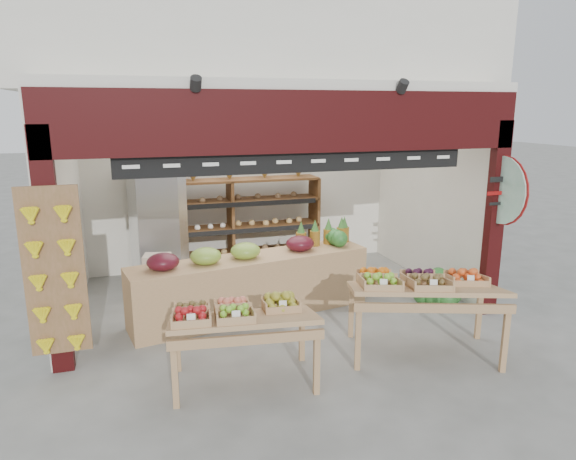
# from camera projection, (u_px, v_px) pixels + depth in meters

# --- Properties ---
(ground) EXTENTS (60.00, 60.00, 0.00)m
(ground) POSITION_uv_depth(u_px,v_px,m) (278.00, 307.00, 7.42)
(ground) COLOR slate
(ground) RESTS_ON ground
(shop_structure) EXTENTS (6.36, 5.12, 5.40)m
(shop_structure) POSITION_uv_depth(u_px,v_px,m) (248.00, 34.00, 8.01)
(shop_structure) COLOR silver
(shop_structure) RESTS_ON ground
(banana_board) EXTENTS (0.60, 0.15, 1.80)m
(banana_board) POSITION_uv_depth(u_px,v_px,m) (55.00, 276.00, 5.28)
(banana_board) COLOR #936343
(banana_board) RESTS_ON ground
(gift_sign) EXTENTS (0.04, 0.93, 0.92)m
(gift_sign) POSITION_uv_depth(u_px,v_px,m) (502.00, 190.00, 6.74)
(gift_sign) COLOR silver
(gift_sign) RESTS_ON ground
(back_shelving) EXTENTS (3.09, 0.51, 1.90)m
(back_shelving) POSITION_uv_depth(u_px,v_px,m) (230.00, 206.00, 8.71)
(back_shelving) COLOR brown
(back_shelving) RESTS_ON ground
(refrigerator) EXTENTS (0.92, 0.92, 1.97)m
(refrigerator) POSITION_uv_depth(u_px,v_px,m) (158.00, 221.00, 8.42)
(refrigerator) COLOR silver
(refrigerator) RESTS_ON ground
(cardboard_stack) EXTENTS (1.06, 0.76, 0.68)m
(cardboard_stack) POSITION_uv_depth(u_px,v_px,m) (172.00, 281.00, 7.75)
(cardboard_stack) COLOR beige
(cardboard_stack) RESTS_ON ground
(mid_counter) EXTENTS (3.40, 1.22, 1.05)m
(mid_counter) POSITION_uv_depth(u_px,v_px,m) (252.00, 283.00, 7.03)
(mid_counter) COLOR tan
(mid_counter) RESTS_ON ground
(display_table_left) EXTENTS (1.59, 1.01, 0.97)m
(display_table_left) POSITION_uv_depth(u_px,v_px,m) (233.00, 315.00, 5.23)
(display_table_left) COLOR tan
(display_table_left) RESTS_ON ground
(display_table_right) EXTENTS (1.91, 1.44, 1.07)m
(display_table_right) POSITION_uv_depth(u_px,v_px,m) (419.00, 285.00, 5.86)
(display_table_right) COLOR tan
(display_table_right) RESTS_ON ground
(watermelon_pile) EXTENTS (0.67, 0.67, 0.53)m
(watermelon_pile) POSITION_uv_depth(u_px,v_px,m) (437.00, 292.00, 7.54)
(watermelon_pile) COLOR #1B531C
(watermelon_pile) RESTS_ON ground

